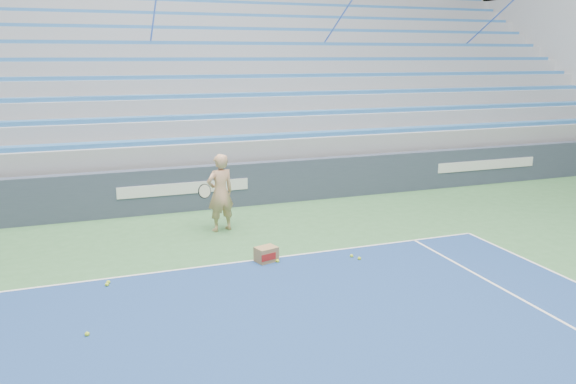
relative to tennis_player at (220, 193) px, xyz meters
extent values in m
cube|color=white|center=(-0.49, -2.06, -0.84)|extent=(10.97, 0.05, 0.00)
cube|color=#364053|center=(-0.49, 1.94, -0.31)|extent=(30.00, 0.30, 1.10)
cube|color=white|center=(-0.49, 1.78, -0.26)|extent=(3.20, 0.02, 0.28)
cube|color=white|center=(8.51, 1.78, -0.26)|extent=(3.40, 0.02, 0.28)
cube|color=#96999F|center=(-0.49, 6.49, -0.31)|extent=(30.00, 8.50, 1.10)
cube|color=#96999F|center=(-0.49, 6.49, 0.49)|extent=(30.00, 8.50, 0.50)
cube|color=#3270B6|center=(-0.49, 2.61, 0.80)|extent=(29.60, 0.42, 0.11)
cube|color=#96999F|center=(-0.49, 6.91, 0.99)|extent=(30.00, 7.65, 0.50)
cube|color=#3270B6|center=(-0.49, 3.46, 1.30)|extent=(29.60, 0.42, 0.11)
cube|color=#96999F|center=(-0.49, 7.34, 1.49)|extent=(30.00, 6.80, 0.50)
cube|color=#3270B6|center=(-0.49, 4.31, 1.80)|extent=(29.60, 0.42, 0.11)
cube|color=#96999F|center=(-0.49, 7.76, 1.99)|extent=(30.00, 5.95, 0.50)
cube|color=#3270B6|center=(-0.49, 5.16, 2.30)|extent=(29.60, 0.42, 0.11)
cube|color=#96999F|center=(-0.49, 8.19, 2.49)|extent=(30.00, 5.10, 0.50)
cube|color=#3270B6|center=(-0.49, 6.01, 2.80)|extent=(29.60, 0.42, 0.11)
cube|color=#96999F|center=(-0.49, 8.61, 2.99)|extent=(30.00, 4.25, 0.50)
cube|color=#3270B6|center=(-0.49, 6.86, 3.30)|extent=(29.60, 0.42, 0.11)
cube|color=#96999F|center=(-0.49, 9.04, 3.49)|extent=(30.00, 3.40, 0.50)
cube|color=#3270B6|center=(-0.49, 7.71, 3.80)|extent=(29.60, 0.42, 0.11)
cube|color=#96999F|center=(-0.49, 9.46, 3.99)|extent=(30.00, 2.55, 0.50)
cube|color=#3270B6|center=(-0.49, 8.56, 4.30)|extent=(29.60, 0.42, 0.11)
cube|color=#96999F|center=(-0.49, 9.89, 4.49)|extent=(30.00, 1.70, 0.50)
cube|color=#3270B6|center=(-0.49, 9.41, 4.80)|extent=(29.60, 0.42, 0.11)
cube|color=#96999F|center=(14.66, 6.49, 2.19)|extent=(0.30, 8.80, 6.10)
cube|color=#96999F|center=(-0.49, 11.04, 2.79)|extent=(31.00, 0.40, 7.30)
cylinder|color=blue|center=(-0.49, 6.49, 3.74)|extent=(0.05, 8.53, 5.04)
cylinder|color=blue|center=(5.51, 6.49, 3.74)|extent=(0.05, 8.53, 5.04)
cylinder|color=blue|center=(11.51, 6.49, 3.74)|extent=(0.05, 8.53, 5.04)
imported|color=tan|center=(0.00, 0.00, 0.00)|extent=(0.71, 0.55, 1.71)
cylinder|color=black|center=(-0.35, -0.25, 0.09)|extent=(0.12, 0.27, 0.08)
cylinder|color=beige|center=(-0.45, -0.53, 0.19)|extent=(0.29, 0.16, 0.28)
torus|color=black|center=(-0.45, -0.53, 0.19)|extent=(0.31, 0.18, 0.30)
cube|color=#977549|center=(0.35, -2.19, -0.71)|extent=(0.45, 0.39, 0.29)
cube|color=#B21E19|center=(0.35, -2.34, -0.71)|extent=(0.30, 0.10, 0.13)
sphere|color=#B9E22E|center=(-2.52, -2.39, -0.82)|extent=(0.07, 0.07, 0.07)
sphere|color=#B9E22E|center=(-2.49, -2.30, -0.82)|extent=(0.07, 0.07, 0.07)
sphere|color=#B9E22E|center=(2.03, -2.71, -0.82)|extent=(0.07, 0.07, 0.07)
sphere|color=#B9E22E|center=(-2.85, -4.10, -0.82)|extent=(0.07, 0.07, 0.07)
sphere|color=#B9E22E|center=(1.95, -2.53, -0.82)|extent=(0.07, 0.07, 0.07)
sphere|color=#B9E22E|center=(0.53, -2.31, -0.82)|extent=(0.07, 0.07, 0.07)
camera|label=1|loc=(-2.63, -11.64, 2.90)|focal=35.00mm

